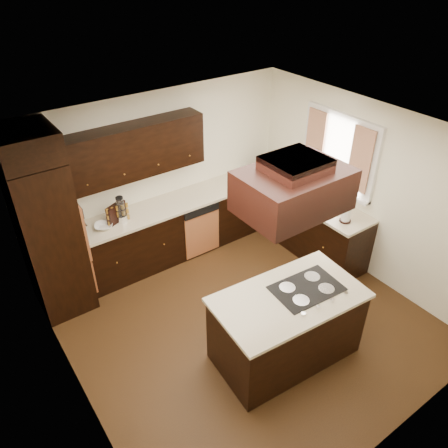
{
  "coord_description": "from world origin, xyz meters",
  "views": [
    {
      "loc": [
        -2.58,
        -3.17,
        4.21
      ],
      "look_at": [
        0.1,
        0.6,
        1.15
      ],
      "focal_mm": 35.0,
      "sensor_mm": 36.0,
      "label": 1
    }
  ],
  "objects_px": {
    "island": "(286,327)",
    "spice_rack": "(116,213)",
    "range_hood": "(293,190)",
    "oven_column": "(50,238)"
  },
  "relations": [
    {
      "from": "oven_column",
      "to": "range_hood",
      "type": "relative_size",
      "value": 2.02
    },
    {
      "from": "range_hood",
      "to": "spice_rack",
      "type": "relative_size",
      "value": 3.32
    },
    {
      "from": "oven_column",
      "to": "range_hood",
      "type": "xyz_separation_m",
      "value": [
        1.88,
        -2.25,
        1.1
      ]
    },
    {
      "from": "island",
      "to": "spice_rack",
      "type": "height_order",
      "value": "spice_rack"
    },
    {
      "from": "range_hood",
      "to": "spice_rack",
      "type": "bearing_deg",
      "value": 112.03
    },
    {
      "from": "island",
      "to": "spice_rack",
      "type": "distance_m",
      "value": 2.73
    },
    {
      "from": "range_hood",
      "to": "spice_rack",
      "type": "height_order",
      "value": "range_hood"
    },
    {
      "from": "island",
      "to": "range_hood",
      "type": "relative_size",
      "value": 1.54
    },
    {
      "from": "island",
      "to": "spice_rack",
      "type": "relative_size",
      "value": 5.1
    },
    {
      "from": "oven_column",
      "to": "island",
      "type": "height_order",
      "value": "oven_column"
    }
  ]
}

